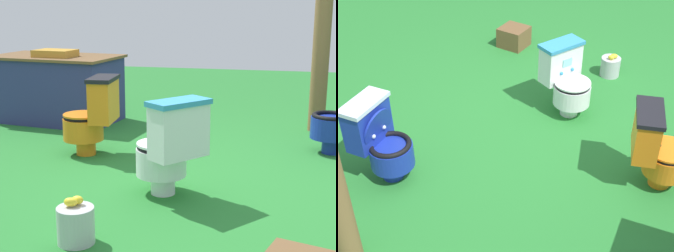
% 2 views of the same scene
% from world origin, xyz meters
% --- Properties ---
extents(ground, '(14.00, 14.00, 0.00)m').
position_xyz_m(ground, '(0.00, 0.00, 0.00)').
color(ground, '#26752D').
extents(toilet_white, '(0.64, 0.62, 0.73)m').
position_xyz_m(toilet_white, '(-0.19, -0.44, 0.37)').
color(toilet_white, white).
rests_on(toilet_white, ground).
extents(toilet_orange, '(0.53, 0.45, 0.73)m').
position_xyz_m(toilet_orange, '(-1.11, 0.44, 0.37)').
color(toilet_orange, orange).
rests_on(toilet_orange, ground).
extents(vendor_table, '(1.56, 1.03, 0.85)m').
position_xyz_m(vendor_table, '(-2.05, 1.69, 0.39)').
color(vendor_table, navy).
rests_on(vendor_table, ground).
extents(wooden_post, '(0.18, 0.18, 1.68)m').
position_xyz_m(wooden_post, '(0.92, 1.88, 0.84)').
color(wooden_post, brown).
rests_on(wooden_post, ground).
extents(lemon_bucket, '(0.22, 0.22, 0.28)m').
position_xyz_m(lemon_bucket, '(-0.54, -1.30, 0.12)').
color(lemon_bucket, '#B7B7BF').
rests_on(lemon_bucket, ground).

